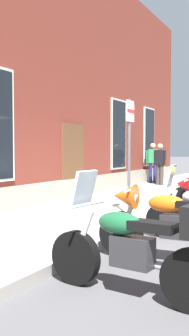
{
  "coord_description": "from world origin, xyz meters",
  "views": [
    {
      "loc": [
        -7.93,
        -2.65,
        1.56
      ],
      "look_at": [
        -1.28,
        0.9,
        1.19
      ],
      "focal_mm": 41.06,
      "sensor_mm": 36.0,
      "label": 1
    }
  ],
  "objects_px": {
    "motorcycle_orange_sport": "(168,221)",
    "pedestrian_striped_shirt": "(153,161)",
    "pedestrian_dark_jacket": "(160,162)",
    "motorcycle_green_touring": "(138,247)",
    "parking_sign": "(129,141)"
  },
  "relations": [
    {
      "from": "motorcycle_green_touring",
      "to": "pedestrian_dark_jacket",
      "type": "height_order",
      "value": "pedestrian_dark_jacket"
    },
    {
      "from": "pedestrian_striped_shirt",
      "to": "parking_sign",
      "type": "xyz_separation_m",
      "value": [
        -7.88,
        -2.27,
        0.65
      ]
    },
    {
      "from": "motorcycle_green_touring",
      "to": "pedestrian_striped_shirt",
      "type": "xyz_separation_m",
      "value": [
        11.72,
        3.99,
        0.53
      ]
    },
    {
      "from": "pedestrian_striped_shirt",
      "to": "parking_sign",
      "type": "height_order",
      "value": "parking_sign"
    },
    {
      "from": "motorcycle_green_touring",
      "to": "parking_sign",
      "type": "distance_m",
      "value": 4.37
    },
    {
      "from": "pedestrian_striped_shirt",
      "to": "motorcycle_orange_sport",
      "type": "bearing_deg",
      "value": -159.46
    },
    {
      "from": "motorcycle_orange_sport",
      "to": "pedestrian_dark_jacket",
      "type": "relative_size",
      "value": 1.35
    },
    {
      "from": "motorcycle_green_touring",
      "to": "pedestrian_dark_jacket",
      "type": "bearing_deg",
      "value": 17.25
    },
    {
      "from": "motorcycle_green_touring",
      "to": "motorcycle_orange_sport",
      "type": "relative_size",
      "value": 0.91
    },
    {
      "from": "pedestrian_dark_jacket",
      "to": "parking_sign",
      "type": "height_order",
      "value": "parking_sign"
    },
    {
      "from": "motorcycle_orange_sport",
      "to": "pedestrian_striped_shirt",
      "type": "bearing_deg",
      "value": 20.54
    },
    {
      "from": "motorcycle_green_touring",
      "to": "pedestrian_striped_shirt",
      "type": "bearing_deg",
      "value": 18.78
    },
    {
      "from": "pedestrian_striped_shirt",
      "to": "pedestrian_dark_jacket",
      "type": "bearing_deg",
      "value": -144.07
    },
    {
      "from": "motorcycle_orange_sport",
      "to": "parking_sign",
      "type": "height_order",
      "value": "parking_sign"
    },
    {
      "from": "motorcycle_orange_sport",
      "to": "pedestrian_dark_jacket",
      "type": "xyz_separation_m",
      "value": [
        9.46,
        3.25,
        0.48
      ]
    }
  ]
}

